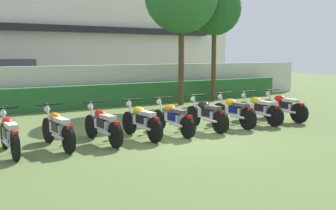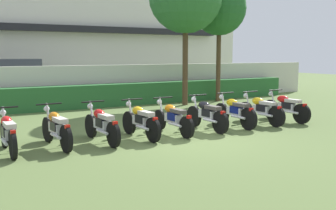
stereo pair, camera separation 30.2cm
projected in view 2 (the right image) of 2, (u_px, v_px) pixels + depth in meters
name	position (u px, v px, depth m)	size (l,w,h in m)	color
ground	(187.00, 138.00, 9.84)	(60.00, 60.00, 0.00)	#566B38
building	(37.00, 34.00, 23.92)	(25.71, 6.50, 6.67)	silver
compound_wall	(89.00, 85.00, 16.14)	(24.42, 0.30, 1.65)	beige
hedge_row	(95.00, 96.00, 15.59)	(19.54, 0.70, 0.90)	#28602D
parked_car	(13.00, 80.00, 17.67)	(4.63, 2.35, 1.89)	#9EA3A8
tree_far_side	(219.00, 9.00, 17.14)	(2.35, 2.35, 5.27)	#4C3823
motorcycle_in_row_0	(8.00, 133.00, 8.33)	(0.60, 1.79, 0.95)	black
motorcycle_in_row_1	(56.00, 128.00, 8.88)	(0.60, 1.88, 0.96)	black
motorcycle_in_row_2	(101.00, 124.00, 9.36)	(0.60, 1.90, 0.96)	black
motorcycle_in_row_3	(141.00, 121.00, 9.83)	(0.60, 1.83, 0.96)	black
motorcycle_in_row_4	(173.00, 118.00, 10.35)	(0.60, 1.92, 0.94)	black
motorcycle_in_row_5	(207.00, 114.00, 10.84)	(0.60, 1.82, 0.97)	black
motorcycle_in_row_6	(235.00, 111.00, 11.36)	(0.60, 1.85, 0.97)	black
motorcycle_in_row_7	(261.00, 109.00, 11.84)	(0.60, 1.89, 0.96)	black
motorcycle_in_row_8	(286.00, 107.00, 12.34)	(0.60, 1.86, 0.97)	black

